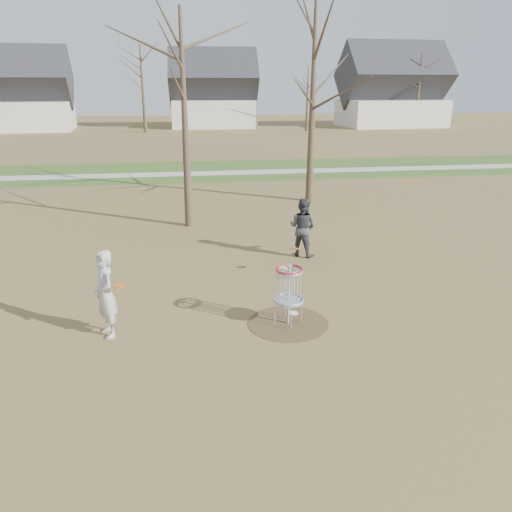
% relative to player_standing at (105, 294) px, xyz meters
% --- Properties ---
extents(ground, '(160.00, 160.00, 0.00)m').
position_rel_player_standing_xyz_m(ground, '(3.86, -0.04, -0.94)').
color(ground, brown).
rests_on(ground, ground).
extents(green_band, '(160.00, 8.00, 0.01)m').
position_rel_player_standing_xyz_m(green_band, '(3.86, 20.96, -0.93)').
color(green_band, '#2D5119').
rests_on(green_band, ground).
extents(footpath, '(160.00, 1.50, 0.01)m').
position_rel_player_standing_xyz_m(footpath, '(3.86, 19.96, -0.92)').
color(footpath, '#9E9E99').
rests_on(footpath, green_band).
extents(dirt_circle, '(1.80, 1.80, 0.01)m').
position_rel_player_standing_xyz_m(dirt_circle, '(3.86, -0.04, -0.93)').
color(dirt_circle, '#47331E').
rests_on(dirt_circle, ground).
extents(player_standing, '(0.69, 0.81, 1.87)m').
position_rel_player_standing_xyz_m(player_standing, '(0.00, 0.00, 0.00)').
color(player_standing, '#AEAEAE').
rests_on(player_standing, ground).
extents(player_throwing, '(1.11, 1.08, 1.80)m').
position_rel_player_standing_xyz_m(player_throwing, '(5.24, 4.50, -0.04)').
color(player_throwing, '#38393E').
rests_on(player_throwing, ground).
extents(disc_grounded, '(0.22, 0.22, 0.02)m').
position_rel_player_standing_xyz_m(disc_grounded, '(4.08, 0.42, -0.92)').
color(disc_grounded, white).
rests_on(disc_grounded, dirt_circle).
extents(discs_in_play, '(4.52, 3.25, 0.44)m').
position_rel_player_standing_xyz_m(discs_in_play, '(2.58, 1.38, 0.04)').
color(discs_in_play, '#EA510C').
rests_on(discs_in_play, ground).
extents(disc_golf_basket, '(0.64, 0.64, 1.35)m').
position_rel_player_standing_xyz_m(disc_golf_basket, '(3.86, -0.04, -0.02)').
color(disc_golf_basket, '#9EA3AD').
rests_on(disc_golf_basket, ground).
extents(bare_trees, '(52.62, 44.98, 9.00)m').
position_rel_player_standing_xyz_m(bare_trees, '(5.64, 35.75, 4.41)').
color(bare_trees, '#382B1E').
rests_on(bare_trees, ground).
extents(houses_row, '(56.51, 10.01, 7.26)m').
position_rel_player_standing_xyz_m(houses_row, '(8.18, 52.52, 2.59)').
color(houses_row, silver).
rests_on(houses_row, ground).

